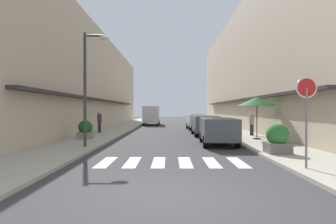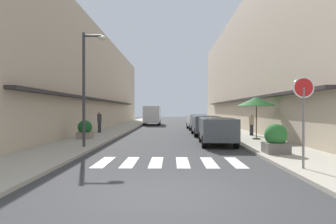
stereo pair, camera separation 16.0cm
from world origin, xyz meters
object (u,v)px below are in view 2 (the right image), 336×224
(street_lamp, at_px, (88,77))
(cafe_umbrella, at_px, (256,102))
(delivery_van, at_px, (152,114))
(planter_corner, at_px, (276,139))
(parked_car_far, at_px, (197,120))
(parked_car_near, at_px, (217,128))
(parked_car_mid, at_px, (205,123))
(round_street_sign, at_px, (304,98))
(planter_midblock, at_px, (85,130))
(pedestrian_walking_near, at_px, (252,124))
(pedestrian_walking_far, at_px, (99,121))

(street_lamp, relative_size, cafe_umbrella, 2.14)
(delivery_van, height_order, planter_corner, delivery_van)
(parked_car_far, bearing_deg, parked_car_near, -90.00)
(parked_car_mid, distance_m, round_street_sign, 12.65)
(parked_car_far, distance_m, cafe_umbrella, 10.61)
(parked_car_mid, distance_m, cafe_umbrella, 4.88)
(parked_car_mid, bearing_deg, parked_car_near, -90.00)
(parked_car_far, height_order, round_street_sign, round_street_sign)
(parked_car_mid, bearing_deg, cafe_umbrella, -54.62)
(delivery_van, height_order, street_lamp, street_lamp)
(street_lamp, relative_size, planter_midblock, 4.83)
(parked_car_mid, bearing_deg, delivery_van, 108.10)
(parked_car_far, height_order, planter_corner, parked_car_far)
(planter_midblock, bearing_deg, round_street_sign, -43.48)
(round_street_sign, relative_size, pedestrian_walking_near, 1.80)
(parked_car_mid, height_order, planter_corner, parked_car_mid)
(planter_midblock, relative_size, pedestrian_walking_near, 0.74)
(delivery_van, distance_m, street_lamp, 22.63)
(parked_car_near, height_order, planter_midblock, parked_car_near)
(parked_car_far, xyz_separation_m, street_lamp, (-6.55, -13.74, 2.56))
(planter_midblock, bearing_deg, parked_car_mid, 24.65)
(parked_car_far, relative_size, planter_corner, 3.33)
(parked_car_far, bearing_deg, planter_corner, -83.42)
(street_lamp, distance_m, planter_corner, 9.05)
(delivery_van, distance_m, planter_midblock, 18.93)
(round_street_sign, xyz_separation_m, planter_corner, (0.28, 3.07, -1.55))
(round_street_sign, height_order, cafe_umbrella, round_street_sign)
(street_lamp, distance_m, pedestrian_walking_near, 11.76)
(street_lamp, bearing_deg, cafe_umbrella, 21.20)
(parked_car_far, height_order, pedestrian_walking_far, pedestrian_walking_far)
(parked_car_mid, xyz_separation_m, delivery_van, (-4.93, 15.10, 0.48))
(street_lamp, bearing_deg, pedestrian_walking_near, 32.58)
(pedestrian_walking_far, bearing_deg, planter_corner, -129.93)
(pedestrian_walking_far, bearing_deg, cafe_umbrella, -107.67)
(parked_car_mid, xyz_separation_m, street_lamp, (-6.55, -7.38, 2.56))
(parked_car_near, bearing_deg, delivery_van, 103.32)
(parked_car_far, xyz_separation_m, planter_corner, (1.82, -15.79, -0.22))
(delivery_van, xyz_separation_m, pedestrian_walking_near, (8.06, -16.29, -0.48))
(street_lamp, xyz_separation_m, planter_midblock, (-1.29, 3.78, -2.81))
(street_lamp, relative_size, pedestrian_walking_far, 3.29)
(round_street_sign, bearing_deg, street_lamp, 147.70)
(pedestrian_walking_far, bearing_deg, delivery_van, -6.17)
(parked_car_near, bearing_deg, round_street_sign, -77.17)
(round_street_sign, bearing_deg, pedestrian_walking_near, 81.99)
(parked_car_near, bearing_deg, pedestrian_walking_near, 55.45)
(delivery_van, height_order, cafe_umbrella, cafe_umbrella)
(planter_midblock, bearing_deg, planter_corner, -31.09)
(parked_car_mid, xyz_separation_m, pedestrian_walking_far, (-8.13, 1.10, 0.08))
(delivery_van, distance_m, round_street_sign, 28.34)
(cafe_umbrella, height_order, pedestrian_walking_far, cafe_umbrella)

